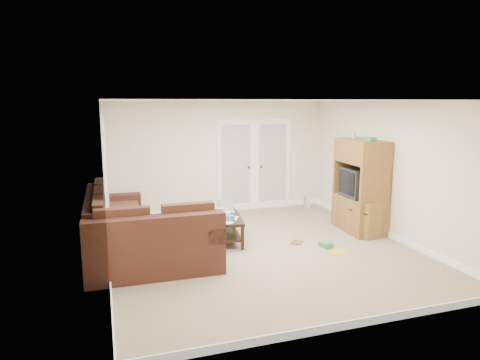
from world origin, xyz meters
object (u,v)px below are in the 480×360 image
object	(u,v)px
coffee_table	(225,227)
tv_armoire	(360,185)
sectional_sofa	(132,235)
side_cabinet	(368,215)

from	to	relation	value
coffee_table	tv_armoire	distance (m)	2.75
coffee_table	tv_armoire	size ratio (longest dim) A/B	0.63
sectional_sofa	coffee_table	size ratio (longest dim) A/B	2.50
sectional_sofa	tv_armoire	size ratio (longest dim) A/B	1.58
tv_armoire	side_cabinet	distance (m)	0.60
side_cabinet	tv_armoire	bearing A→B (deg)	72.54
coffee_table	side_cabinet	world-z (taller)	side_cabinet
coffee_table	side_cabinet	bearing A→B (deg)	-2.24
sectional_sofa	coffee_table	distance (m)	1.68
coffee_table	side_cabinet	size ratio (longest dim) A/B	1.09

